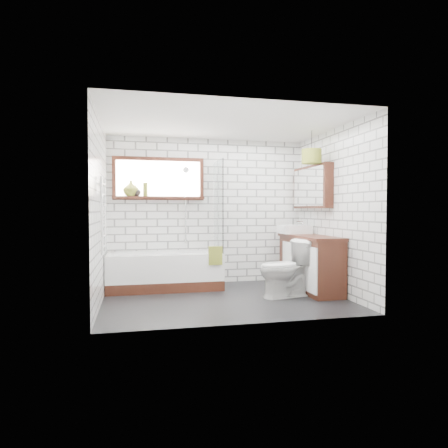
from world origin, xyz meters
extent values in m
cube|color=black|center=(0.00, 0.00, -0.01)|extent=(3.40, 2.60, 0.01)
cube|color=white|center=(0.00, 0.00, 2.50)|extent=(3.40, 2.60, 0.01)
cube|color=white|center=(0.00, 1.30, 1.25)|extent=(3.40, 0.01, 2.50)
cube|color=white|center=(0.00, -1.30, 1.25)|extent=(3.40, 0.01, 2.50)
cube|color=white|center=(-1.70, 0.00, 1.25)|extent=(0.01, 2.60, 2.50)
cube|color=white|center=(1.70, 0.00, 1.25)|extent=(0.01, 2.60, 2.50)
cube|color=black|center=(-0.85, 1.26, 1.80)|extent=(1.52, 0.16, 0.68)
cube|color=white|center=(-1.66, 0.00, 1.20)|extent=(0.06, 0.52, 1.00)
cube|color=black|center=(1.62, 0.60, 1.65)|extent=(0.16, 1.20, 0.70)
cylinder|color=silver|center=(-0.40, 1.26, 1.35)|extent=(0.02, 0.02, 1.30)
cube|color=white|center=(-0.79, 0.90, 0.29)|extent=(1.81, 0.80, 0.58)
cube|color=white|center=(0.10, 0.90, 1.33)|extent=(0.02, 0.72, 1.50)
cube|color=olive|center=(-0.03, 0.50, 0.56)|extent=(0.21, 0.06, 0.29)
cube|color=tan|center=(-0.03, 0.50, 0.56)|extent=(0.18, 0.05, 0.24)
cube|color=black|center=(1.45, 0.30, 0.44)|extent=(0.49, 1.53, 0.87)
cube|color=white|center=(1.39, 0.80, 0.94)|extent=(0.49, 0.42, 0.14)
cylinder|color=silver|center=(1.55, 0.80, 1.00)|extent=(0.03, 0.03, 0.15)
imported|color=white|center=(0.91, -0.08, 0.42)|extent=(0.63, 0.90, 0.84)
imported|color=olive|center=(-1.31, 1.23, 1.61)|extent=(0.25, 0.25, 0.26)
imported|color=black|center=(-1.24, 1.23, 1.57)|extent=(0.19, 0.19, 0.18)
cylinder|color=olive|center=(-1.07, 1.23, 1.59)|extent=(0.09, 0.09, 0.23)
cylinder|color=olive|center=(1.43, 0.20, 2.10)|extent=(0.30, 0.30, 0.22)
camera|label=1|loc=(-1.24, -5.55, 1.27)|focal=32.00mm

